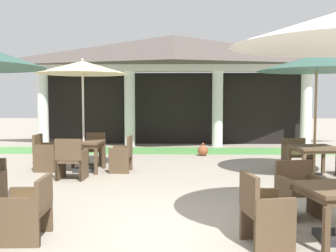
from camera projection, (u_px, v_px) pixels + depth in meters
ground_plane at (167, 231)px, 5.35m from camera, size 60.00×60.00×0.00m
background_pavilion at (174, 59)px, 14.60m from camera, size 11.11×3.10×4.16m
lawn_strip at (173, 151)px, 13.49m from camera, size 12.91×1.73×0.01m
patio_chair_near_foreground_east at (27, 210)px, 5.01m from camera, size 0.60×0.66×0.81m
patio_chair_mid_left_west at (264, 212)px, 4.79m from camera, size 0.61×0.63×0.90m
patio_chair_mid_left_north at (299, 191)px, 5.94m from camera, size 0.70×0.63×0.85m
patio_table_mid_right at (84, 145)px, 9.67m from camera, size 0.93×0.93×0.76m
patio_umbrella_mid_right at (83, 69)px, 9.53m from camera, size 2.25×2.25×2.79m
patio_chair_mid_right_east at (122, 156)px, 9.62m from camera, size 0.53×0.59×0.89m
patio_chair_mid_right_west at (46, 154)px, 9.75m from camera, size 0.56×0.57×0.92m
patio_chair_mid_right_north at (94, 150)px, 10.64m from camera, size 0.57×0.56×0.86m
patio_chair_mid_right_south at (71, 161)px, 8.72m from camera, size 0.63×0.59×0.93m
patio_table_far_back at (314, 151)px, 8.87m from camera, size 1.01×1.01×0.73m
patio_umbrella_far_back at (317, 63)px, 8.73m from camera, size 2.65×2.65×2.86m
patio_chair_far_back_north at (296, 155)px, 9.87m from camera, size 0.68×0.59×0.79m
terracotta_urn at (203, 150)px, 12.32m from camera, size 0.33×0.33×0.41m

